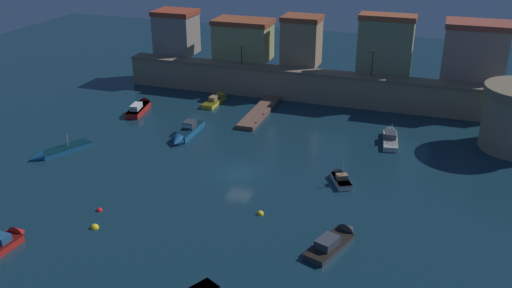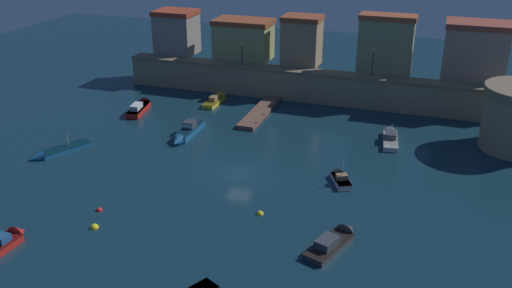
# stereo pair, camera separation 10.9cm
# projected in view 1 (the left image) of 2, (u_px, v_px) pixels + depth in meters

# --- Properties ---
(ground_plane) EXTENTS (140.80, 140.80, 0.00)m
(ground_plane) POSITION_uv_depth(u_px,v_px,m) (239.00, 174.00, 57.19)
(ground_plane) COLOR #112D3D
(quay_wall) EXTENTS (51.73, 2.85, 4.31)m
(quay_wall) POSITION_uv_depth(u_px,v_px,m) (300.00, 85.00, 77.79)
(quay_wall) COLOR gray
(quay_wall) RESTS_ON ground
(old_town_backdrop) EXTENTS (49.96, 5.65, 7.97)m
(old_town_backdrop) POSITION_uv_depth(u_px,v_px,m) (325.00, 42.00, 78.07)
(old_town_backdrop) COLOR gray
(old_town_backdrop) RESTS_ON ground
(pier_dock) EXTENTS (2.22, 12.21, 0.70)m
(pier_dock) POSITION_uv_depth(u_px,v_px,m) (260.00, 112.00, 73.18)
(pier_dock) COLOR brown
(pier_dock) RESTS_ON ground
(quay_lamp_0) EXTENTS (0.32, 0.32, 3.07)m
(quay_lamp_0) POSITION_uv_depth(u_px,v_px,m) (241.00, 50.00, 78.68)
(quay_lamp_0) COLOR black
(quay_lamp_0) RESTS_ON quay_wall
(quay_lamp_1) EXTENTS (0.32, 0.32, 3.73)m
(quay_lamp_1) POSITION_uv_depth(u_px,v_px,m) (373.00, 58.00, 73.11)
(quay_lamp_1) COLOR black
(quay_lamp_1) RESTS_ON quay_wall
(moored_boat_1) EXTENTS (3.07, 4.31, 2.84)m
(moored_boat_1) POSITION_uv_depth(u_px,v_px,m) (339.00, 178.00, 55.63)
(moored_boat_1) COLOR silver
(moored_boat_1) RESTS_ON ground
(moored_boat_2) EXTENTS (4.59, 7.01, 2.44)m
(moored_boat_2) POSITION_uv_depth(u_px,v_px,m) (55.00, 152.00, 61.43)
(moored_boat_2) COLOR #195689
(moored_boat_2) RESTS_ON ground
(moored_boat_3) EXTENTS (2.08, 4.58, 1.76)m
(moored_boat_3) POSITION_uv_depth(u_px,v_px,m) (7.00, 241.00, 45.12)
(moored_boat_3) COLOR red
(moored_boat_3) RESTS_ON ground
(moored_boat_4) EXTENTS (2.43, 6.90, 2.97)m
(moored_boat_4) POSITION_uv_depth(u_px,v_px,m) (390.00, 136.00, 65.28)
(moored_boat_4) COLOR silver
(moored_boat_4) RESTS_ON ground
(moored_boat_5) EXTENTS (1.70, 7.31, 1.92)m
(moored_boat_5) POSITION_uv_depth(u_px,v_px,m) (186.00, 133.00, 65.99)
(moored_boat_5) COLOR #195689
(moored_boat_5) RESTS_ON ground
(moored_boat_6) EXTENTS (3.83, 6.57, 1.82)m
(moored_boat_6) POSITION_uv_depth(u_px,v_px,m) (336.00, 240.00, 45.39)
(moored_boat_6) COLOR #333338
(moored_boat_6) RESTS_ON ground
(moored_boat_7) EXTENTS (2.81, 6.94, 1.83)m
(moored_boat_7) POSITION_uv_depth(u_px,v_px,m) (141.00, 107.00, 74.35)
(moored_boat_7) COLOR red
(moored_boat_7) RESTS_ON ground
(moored_boat_8) EXTENTS (1.74, 6.25, 1.61)m
(moored_boat_8) POSITION_uv_depth(u_px,v_px,m) (217.00, 99.00, 77.71)
(moored_boat_8) COLOR gold
(moored_boat_8) RESTS_ON ground
(mooring_buoy_0) EXTENTS (0.64, 0.64, 0.64)m
(mooring_buoy_0) POSITION_uv_depth(u_px,v_px,m) (260.00, 214.00, 49.81)
(mooring_buoy_0) COLOR yellow
(mooring_buoy_0) RESTS_ON ground
(mooring_buoy_1) EXTENTS (0.73, 0.73, 0.73)m
(mooring_buoy_1) POSITION_uv_depth(u_px,v_px,m) (95.00, 228.00, 47.69)
(mooring_buoy_1) COLOR yellow
(mooring_buoy_1) RESTS_ON ground
(mooring_buoy_2) EXTENTS (0.56, 0.56, 0.56)m
(mooring_buoy_2) POSITION_uv_depth(u_px,v_px,m) (99.00, 211.00, 50.35)
(mooring_buoy_2) COLOR red
(mooring_buoy_2) RESTS_ON ground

